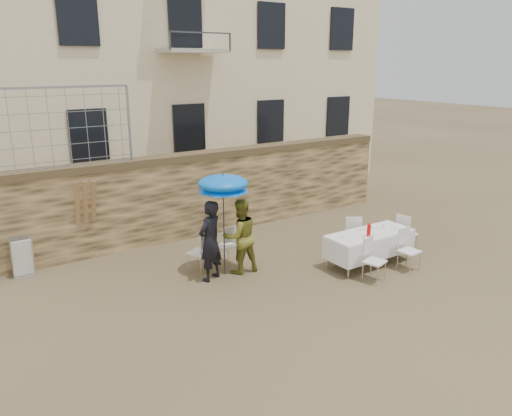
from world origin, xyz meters
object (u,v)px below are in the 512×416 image
table_chair_back (351,233)px  umbrella (223,186)px  couple_chair_right (226,245)px  man_suit (210,241)px  table_chair_side (407,232)px  table_chair_front_left (375,260)px  table_chair_front_right (409,250)px  banquet_table (370,234)px  chair_stack_right (21,255)px  woman_dress (240,236)px  couple_chair_left (199,251)px  soda_bottle (369,230)px

table_chair_back → umbrella: bearing=19.8°
couple_chair_right → table_chair_back: size_ratio=1.00×
man_suit → table_chair_side: size_ratio=1.84×
table_chair_front_left → table_chair_front_right: same height
banquet_table → chair_stack_right: 7.82m
table_chair_front_right → table_chair_back: size_ratio=1.00×
umbrella → woman_dress: bearing=-15.9°
woman_dress → couple_chair_left: (-0.75, 0.55, -0.36)m
umbrella → table_chair_side: umbrella is taller
couple_chair_left → chair_stack_right: (-3.36, 1.98, -0.02)m
woman_dress → soda_bottle: size_ratio=6.48×
woman_dress → couple_chair_left: size_ratio=1.76×
man_suit → table_chair_side: man_suit is taller
umbrella → couple_chair_right: umbrella is taller
umbrella → table_chair_side: size_ratio=2.21×
table_chair_front_left → banquet_table: bearing=35.1°
umbrella → table_chair_back: size_ratio=2.21×
umbrella → table_chair_front_right: 4.41m
umbrella → couple_chair_left: umbrella is taller
man_suit → table_chair_front_right: size_ratio=1.84×
woman_dress → table_chair_front_left: woman_dress is taller
woman_dress → table_chair_side: 4.29m
table_chair_front_left → table_chair_side: size_ratio=1.00×
banquet_table → table_chair_back: (0.20, 0.80, -0.25)m
couple_chair_right → table_chair_front_left: bearing=124.4°
woman_dress → couple_chair_right: size_ratio=1.76×
man_suit → table_chair_back: (3.67, -0.46, -0.40)m
couple_chair_left → banquet_table: (3.47, -1.81, 0.25)m
couple_chair_right → table_chair_front_left: size_ratio=1.00×
soda_bottle → man_suit: bearing=156.7°
banquet_table → soda_bottle: (-0.20, -0.15, 0.17)m
table_chair_front_left → table_chair_back: 1.74m
umbrella → table_chair_side: (4.47, -1.26, -1.52)m
couple_chair_right → chair_stack_right: bearing=-31.9°
couple_chair_right → umbrella: bearing=50.4°
woman_dress → table_chair_front_left: size_ratio=1.76×
man_suit → soda_bottle: 3.56m
couple_chair_right → banquet_table: size_ratio=0.46×
man_suit → chair_stack_right: bearing=-61.1°
soda_bottle → chair_stack_right: 7.72m
table_chair_side → banquet_table: bearing=89.3°
table_chair_front_right → table_chair_back: (-0.30, 1.55, 0.00)m
woman_dress → table_chair_front_right: size_ratio=1.76×
man_suit → table_chair_front_right: (3.97, -2.01, -0.40)m
banquet_table → chair_stack_right: chair_stack_right is taller
woman_dress → banquet_table: size_ratio=0.80×
man_suit → table_chair_back: 3.72m
table_chair_front_right → banquet_table: bearing=119.7°
soda_bottle → chair_stack_right: bearing=149.3°
couple_chair_left → couple_chair_right: 0.70m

